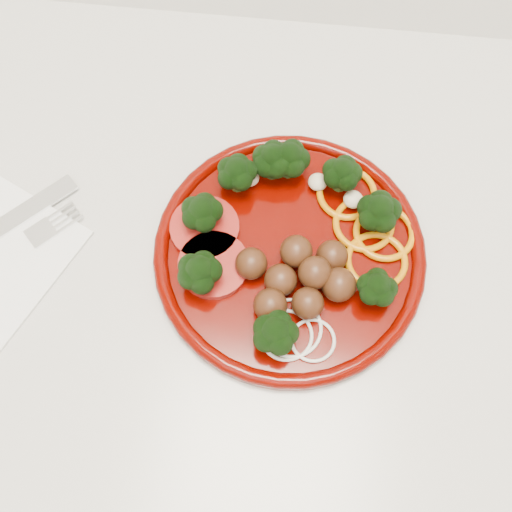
# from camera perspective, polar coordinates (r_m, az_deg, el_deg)

# --- Properties ---
(counter) EXTENTS (2.40, 0.60, 0.90)m
(counter) POSITION_cam_1_polar(r_m,az_deg,el_deg) (1.05, -10.23, -9.29)
(counter) COLOR silver
(counter) RESTS_ON ground
(plate) EXTENTS (0.25, 0.25, 0.05)m
(plate) POSITION_cam_1_polar(r_m,az_deg,el_deg) (0.59, 3.00, 1.04)
(plate) COLOR #490400
(plate) RESTS_ON counter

